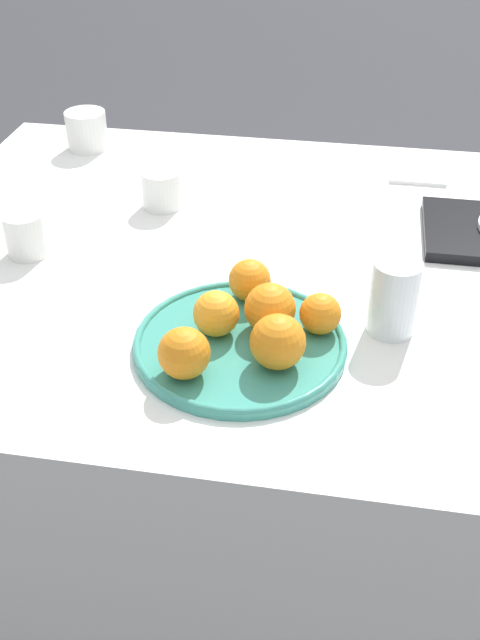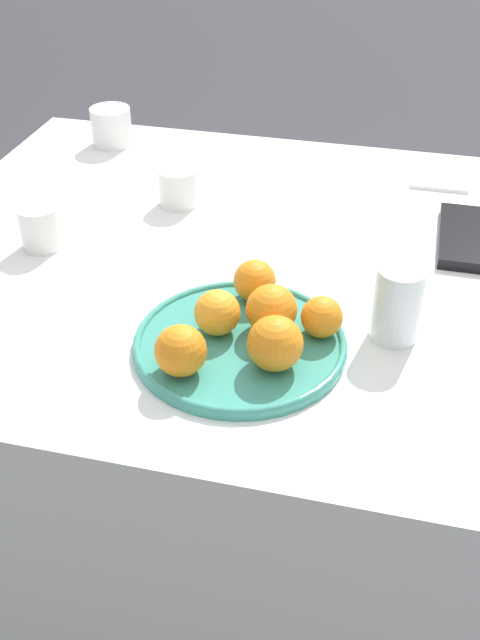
{
  "view_description": "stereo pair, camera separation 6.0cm",
  "coord_description": "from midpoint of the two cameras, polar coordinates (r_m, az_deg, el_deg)",
  "views": [
    {
      "loc": [
        0.07,
        -1.11,
        1.43
      ],
      "look_at": [
        -0.07,
        -0.26,
        0.81
      ],
      "focal_mm": 42.0,
      "sensor_mm": 36.0,
      "label": 1
    },
    {
      "loc": [
        0.13,
        -1.09,
        1.43
      ],
      "look_at": [
        -0.07,
        -0.26,
        0.81
      ],
      "focal_mm": 42.0,
      "sensor_mm": 36.0,
      "label": 2
    }
  ],
  "objects": [
    {
      "name": "napkin",
      "position": [
        1.63,
        12.33,
        10.91
      ],
      "size": [
        0.12,
        0.11,
        0.01
      ],
      "color": "white",
      "rests_on": "table"
    },
    {
      "name": "cup_2",
      "position": [
        1.46,
        -7.19,
        9.84
      ],
      "size": [
        0.08,
        0.08,
        0.07
      ],
      "color": "white",
      "rests_on": "table"
    },
    {
      "name": "orange_0",
      "position": [
        1.08,
        -3.42,
        0.46
      ],
      "size": [
        0.07,
        0.07,
        0.07
      ],
      "color": "orange",
      "rests_on": "fruit_platter"
    },
    {
      "name": "cup_3",
      "position": [
        1.35,
        -17.25,
        6.24
      ],
      "size": [
        0.07,
        0.07,
        0.08
      ],
      "color": "white",
      "rests_on": "table"
    },
    {
      "name": "orange_2",
      "position": [
        1.08,
        0.72,
        0.87
      ],
      "size": [
        0.07,
        0.07,
        0.07
      ],
      "color": "orange",
      "rests_on": "fruit_platter"
    },
    {
      "name": "orange_5",
      "position": [
        1.08,
        4.57,
        0.45
      ],
      "size": [
        0.06,
        0.06,
        0.06
      ],
      "color": "orange",
      "rests_on": "fruit_platter"
    },
    {
      "name": "orange_1",
      "position": [
        1.0,
        -5.99,
        -2.57
      ],
      "size": [
        0.07,
        0.07,
        0.07
      ],
      "color": "orange",
      "rests_on": "fruit_platter"
    },
    {
      "name": "table",
      "position": [
        1.53,
        3.28,
        -7.77
      ],
      "size": [
        1.47,
        1.04,
        0.76
      ],
      "color": "white",
      "rests_on": "ground_plane"
    },
    {
      "name": "fruit_platter",
      "position": [
        1.08,
        -1.59,
        -1.78
      ],
      "size": [
        0.31,
        0.31,
        0.02
      ],
      "color": "teal",
      "rests_on": "table"
    },
    {
      "name": "orange_3",
      "position": [
        1.01,
        1.21,
        -1.71
      ],
      "size": [
        0.08,
        0.08,
        0.08
      ],
      "color": "orange",
      "rests_on": "fruit_platter"
    },
    {
      "name": "water_glass",
      "position": [
        1.1,
        10.13,
        1.68
      ],
      "size": [
        0.07,
        0.07,
        0.12
      ],
      "color": "silver",
      "rests_on": "table"
    },
    {
      "name": "orange_4",
      "position": [
        1.15,
        -0.75,
        3.02
      ],
      "size": [
        0.07,
        0.07,
        0.07
      ],
      "color": "orange",
      "rests_on": "fruit_platter"
    },
    {
      "name": "cup_1",
      "position": [
        1.74,
        -12.61,
        13.92
      ],
      "size": [
        0.09,
        0.09,
        0.08
      ],
      "color": "white",
      "rests_on": "table"
    },
    {
      "name": "ground_plane",
      "position": [
        1.81,
        2.85,
        -16.56
      ],
      "size": [
        12.0,
        12.0,
        0.0
      ],
      "primitive_type": "plane",
      "color": "#38383D"
    }
  ]
}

